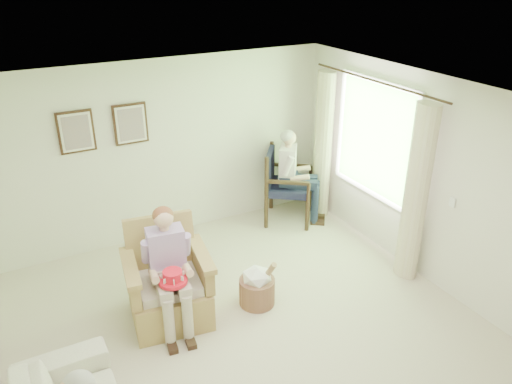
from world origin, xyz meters
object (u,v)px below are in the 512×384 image
red_hat (173,278)px  wood_armchair (286,181)px  person_wicker (169,261)px  person_dark (292,170)px  hatbox (257,286)px  wicker_armchair (168,289)px

red_hat → wood_armchair: bearing=35.9°
wood_armchair → person_wicker: bearing=159.8°
person_dark → hatbox: 2.23m
hatbox → red_hat: bearing=-176.6°
wicker_armchair → person_wicker: person_wicker is taller
wicker_armchair → red_hat: (-0.04, -0.35, 0.38)m
wood_armchair → red_hat: 3.09m
hatbox → person_wicker: bearing=172.3°
person_dark → hatbox: (-1.46, -1.57, -0.62)m
person_wicker → wicker_armchair: bearing=98.4°
person_wicker → person_dark: person_dark is taller
wicker_armchair → person_dark: size_ratio=0.79×
wood_armchair → person_dark: bearing=-143.5°
red_hat → hatbox: 1.16m
wicker_armchair → red_hat: bearing=-87.8°
person_dark → red_hat: 2.99m
wicker_armchair → wood_armchair: 2.88m
wood_armchair → hatbox: bearing=176.7°
red_hat → person_dark: bearing=33.0°
person_dark → person_wicker: bearing=156.7°
wood_armchair → hatbox: (-1.46, -1.75, -0.37)m
wood_armchair → red_hat: size_ratio=3.69×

